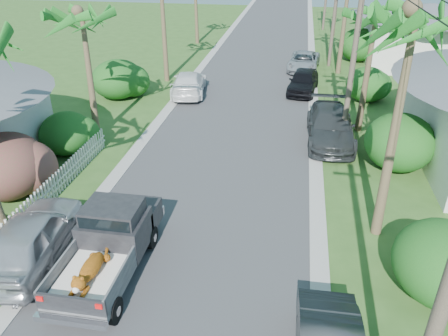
% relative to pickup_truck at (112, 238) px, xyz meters
% --- Properties ---
extents(road, '(8.00, 100.00, 0.02)m').
position_rel_pickup_truck_xyz_m(road, '(2.12, 22.30, -1.00)').
color(road, '#38383A').
rests_on(road, ground).
extents(curb_left, '(0.60, 100.00, 0.06)m').
position_rel_pickup_truck_xyz_m(curb_left, '(-2.18, 22.30, -0.98)').
color(curb_left, '#A5A39E').
rests_on(curb_left, ground).
extents(curb_right, '(0.60, 100.00, 0.06)m').
position_rel_pickup_truck_xyz_m(curb_right, '(6.42, 22.30, -0.98)').
color(curb_right, '#A5A39E').
rests_on(curb_right, ground).
extents(pickup_truck, '(1.98, 5.12, 2.06)m').
position_rel_pickup_truck_xyz_m(pickup_truck, '(0.00, 0.00, 0.00)').
color(pickup_truck, black).
rests_on(pickup_truck, ground).
extents(parked_car_rm, '(2.32, 5.54, 1.60)m').
position_rel_pickup_truck_xyz_m(parked_car_rm, '(7.12, 10.75, -0.21)').
color(parked_car_rm, '#323537').
rests_on(parked_car_rm, ground).
extents(parked_car_rf, '(2.27, 4.52, 1.48)m').
position_rel_pickup_truck_xyz_m(parked_car_rf, '(5.72, 18.29, -0.27)').
color(parked_car_rf, black).
rests_on(parked_car_rf, ground).
extents(parked_car_rd, '(2.64, 4.90, 1.31)m').
position_rel_pickup_truck_xyz_m(parked_car_rd, '(5.72, 23.69, -0.36)').
color(parked_car_rd, '#B2B5BA').
rests_on(parked_car_rd, ground).
extents(parked_car_ln, '(2.51, 5.08, 1.67)m').
position_rel_pickup_truck_xyz_m(parked_car_ln, '(-2.64, -0.13, -0.18)').
color(parked_car_ln, '#B7B8BF').
rests_on(parked_car_ln, ground).
extents(parked_car_lf, '(2.71, 5.24, 1.45)m').
position_rel_pickup_truck_xyz_m(parked_car_lf, '(-1.62, 16.70, -0.28)').
color(parked_car_lf, white).
rests_on(parked_car_lf, ground).
extents(palm_l_b, '(4.40, 4.40, 7.40)m').
position_rel_pickup_truck_xyz_m(palm_l_b, '(-4.68, 9.30, 5.14)').
color(palm_l_b, brown).
rests_on(palm_l_b, ground).
extents(palm_r_a, '(4.40, 4.40, 8.70)m').
position_rel_pickup_truck_xyz_m(palm_r_a, '(8.42, 3.30, 6.41)').
color(palm_r_a, brown).
rests_on(palm_r_a, ground).
extents(palm_r_b, '(4.40, 4.40, 7.20)m').
position_rel_pickup_truck_xyz_m(palm_r_b, '(8.72, 12.30, 4.94)').
color(palm_r_b, brown).
rests_on(palm_r_b, ground).
extents(shrub_l_b, '(3.00, 3.30, 2.60)m').
position_rel_pickup_truck_xyz_m(shrub_l_b, '(-5.68, 3.30, 0.29)').
color(shrub_l_b, '#A91843').
rests_on(shrub_l_b, ground).
extents(shrub_l_c, '(2.40, 2.64, 2.00)m').
position_rel_pickup_truck_xyz_m(shrub_l_c, '(-5.28, 7.30, -0.01)').
color(shrub_l_c, '#154919').
rests_on(shrub_l_c, ground).
extents(shrub_l_d, '(3.20, 3.52, 2.40)m').
position_rel_pickup_truck_xyz_m(shrub_l_d, '(-5.88, 15.30, 0.19)').
color(shrub_l_d, '#154919').
rests_on(shrub_l_d, ground).
extents(shrub_r_a, '(2.80, 3.08, 2.30)m').
position_rel_pickup_truck_xyz_m(shrub_r_a, '(9.72, 0.30, 0.14)').
color(shrub_r_a, '#154919').
rests_on(shrub_r_a, ground).
extents(shrub_r_b, '(3.00, 3.30, 2.50)m').
position_rel_pickup_truck_xyz_m(shrub_r_b, '(9.92, 8.30, 0.24)').
color(shrub_r_b, '#154919').
rests_on(shrub_r_b, ground).
extents(shrub_r_c, '(2.60, 2.86, 2.10)m').
position_rel_pickup_truck_xyz_m(shrub_r_c, '(9.62, 17.30, 0.04)').
color(shrub_r_c, '#154919').
rests_on(shrub_r_c, ground).
extents(shrub_r_d, '(3.20, 3.52, 2.60)m').
position_rel_pickup_truck_xyz_m(shrub_r_d, '(10.12, 27.30, 0.29)').
color(shrub_r_d, '#154919').
rests_on(shrub_r_d, ground).
extents(picket_fence, '(0.10, 11.00, 1.00)m').
position_rel_pickup_truck_xyz_m(picket_fence, '(-3.88, 2.80, -0.51)').
color(picket_fence, white).
rests_on(picket_fence, ground).
extents(house_right_far, '(9.00, 8.00, 4.60)m').
position_rel_pickup_truck_xyz_m(house_right_far, '(15.12, 27.30, 1.11)').
color(house_right_far, silver).
rests_on(house_right_far, ground).
extents(utility_pole_a, '(1.60, 0.26, 9.00)m').
position_rel_pickup_truck_xyz_m(utility_pole_a, '(7.72, -4.70, 3.59)').
color(utility_pole_a, brown).
rests_on(utility_pole_a, ground).
extents(utility_pole_b, '(1.60, 0.26, 9.00)m').
position_rel_pickup_truck_xyz_m(utility_pole_b, '(7.72, 10.30, 3.59)').
color(utility_pole_b, brown).
rests_on(utility_pole_b, ground).
extents(utility_pole_c, '(1.60, 0.26, 9.00)m').
position_rel_pickup_truck_xyz_m(utility_pole_c, '(7.72, 25.30, 3.59)').
color(utility_pole_c, brown).
rests_on(utility_pole_c, ground).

